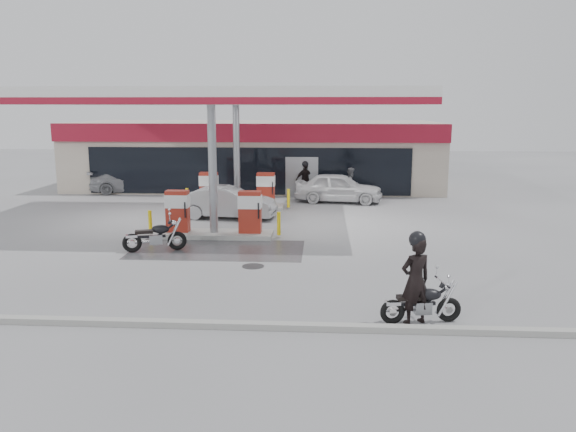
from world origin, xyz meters
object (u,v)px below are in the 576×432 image
pump_island_near (214,218)px  parked_motorcycle (156,237)px  parked_car_right (375,183)px  biker_main (415,281)px  pump_island_far (237,194)px  sedan_white (339,188)px  main_motorcycle (422,305)px  hatchback_silver (227,202)px  attendant (351,184)px  biker_walking (305,180)px  parked_car_left (132,181)px

pump_island_near → parked_motorcycle: 2.82m
parked_motorcycle → parked_car_right: size_ratio=0.56×
biker_main → parked_motorcycle: 9.99m
biker_main → pump_island_near: bearing=-77.6°
pump_island_far → biker_main: (6.30, -14.43, 0.31)m
biker_main → sedan_white: size_ratio=0.45×
parked_motorcycle → pump_island_near: bearing=39.1°
main_motorcycle → biker_main: bearing=-178.9°
pump_island_near → parked_car_right: bearing=59.0°
main_motorcycle → parked_motorcycle: bearing=133.3°
parked_motorcycle → main_motorcycle: bearing=-53.4°
pump_island_near → main_motorcycle: size_ratio=2.67×
hatchback_silver → pump_island_near: bearing=-172.8°
parked_car_right → biker_main: bearing=-176.4°
parked_motorcycle → sedan_white: size_ratio=0.47×
biker_main → main_motorcycle: bearing=166.5°
pump_island_far → attendant: pump_island_far is taller
parked_motorcycle → hatchback_silver: 6.12m
sedan_white → attendant: size_ratio=2.57×
biker_main → biker_walking: bearing=-104.7°
sedan_white → biker_walking: 2.42m
biker_main → parked_car_right: size_ratio=0.54×
pump_island_near → attendant: bearing=57.3°
hatchback_silver → parked_motorcycle: bearing=171.6°
sedan_white → hatchback_silver: bearing=139.3°
sedan_white → parked_car_left: (-11.94, 2.67, -0.09)m
parked_motorcycle → attendant: size_ratio=1.22×
sedan_white → attendant: 0.90m
parked_car_right → biker_walking: bearing=124.8°
sedan_white → parked_car_right: bearing=-23.2°
biker_main → hatchback_silver: (-6.39, 12.03, -0.31)m
pump_island_near → parked_car_right: 14.00m
parked_motorcycle → sedan_white: (6.58, 10.52, 0.27)m
biker_main → parked_car_left: biker_main is taller
main_motorcycle → hatchback_silver: bearing=109.0°
main_motorcycle → parked_motorcycle: (-8.08, 6.07, 0.06)m
pump_island_far → main_motorcycle: 15.79m
attendant → hatchback_silver: 7.75m
pump_island_near → biker_walking: biker_walking is taller
attendant → parked_car_right: bearing=-14.7°
attendant → main_motorcycle: bearing=-166.0°
main_motorcycle → sedan_white: size_ratio=0.43×
parked_motorcycle → biker_walking: (4.78, 12.12, 0.44)m
biker_walking → main_motorcycle: bearing=-104.5°
parked_motorcycle → pump_island_far: bearing=62.7°
biker_main → sedan_white: 16.68m
pump_island_near → sedan_white: pump_island_near is taller
hatchback_silver → parked_car_left: size_ratio=0.92×
pump_island_near → parked_car_left: 12.90m
parked_motorcycle → hatchback_silver: size_ratio=0.49×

